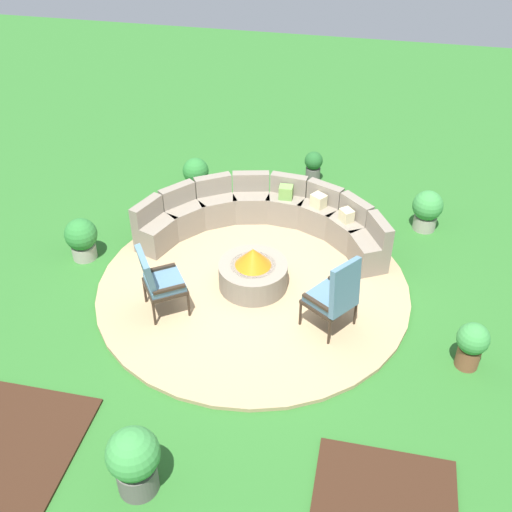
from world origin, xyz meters
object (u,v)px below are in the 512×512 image
lounge_chair_front_right (335,295)px  potted_plant_0 (313,165)px  curved_stone_bench (266,217)px  potted_plant_4 (472,344)px  fire_pit (253,272)px  potted_plant_3 (134,460)px  potted_plant_1 (196,175)px  potted_plant_2 (427,209)px  lounge_chair_front_left (158,280)px  potted_plant_5 (82,238)px

lounge_chair_front_right → potted_plant_0: lounge_chair_front_right is taller
curved_stone_bench → potted_plant_4: bearing=-36.6°
lounge_chair_front_right → potted_plant_4: lounge_chair_front_right is taller
fire_pit → potted_plant_3: bearing=-98.0°
potted_plant_1 → potted_plant_2: 4.05m
lounge_chair_front_left → potted_plant_5: lounge_chair_front_left is taller
fire_pit → potted_plant_1: (-1.57, 2.41, 0.08)m
fire_pit → lounge_chair_front_left: size_ratio=0.96×
potted_plant_4 → potted_plant_2: bearing=99.6°
curved_stone_bench → potted_plant_2: curved_stone_bench is taller
fire_pit → curved_stone_bench: size_ratio=0.25×
potted_plant_5 → curved_stone_bench: bearing=23.6°
lounge_chair_front_left → potted_plant_4: 4.13m
potted_plant_1 → potted_plant_3: bearing=-79.4°
potted_plant_3 → potted_plant_2: bearing=62.1°
potted_plant_4 → lounge_chair_front_right: bearing=171.3°
potted_plant_0 → potted_plant_3: potted_plant_3 is taller
lounge_chair_front_right → lounge_chair_front_left: bearing=127.5°
curved_stone_bench → lounge_chair_front_left: bearing=-116.1°
potted_plant_3 → potted_plant_4: size_ratio=1.27×
lounge_chair_front_left → potted_plant_2: 4.65m
lounge_chair_front_left → curved_stone_bench: bearing=119.5°
curved_stone_bench → potted_plant_5: curved_stone_bench is taller
potted_plant_5 → fire_pit: bearing=-4.0°
fire_pit → potted_plant_3: (-0.48, -3.43, 0.16)m
potted_plant_1 → lounge_chair_front_right: bearing=-47.4°
fire_pit → potted_plant_5: bearing=176.0°
curved_stone_bench → potted_plant_1: (-1.49, 1.05, 0.01)m
fire_pit → potted_plant_3: potted_plant_3 is taller
curved_stone_bench → potted_plant_4: (3.07, -2.28, 0.00)m
potted_plant_1 → potted_plant_3: 5.94m
curved_stone_bench → potted_plant_1: size_ratio=5.60×
potted_plant_3 → potted_plant_4: bearing=35.9°
curved_stone_bench → potted_plant_0: size_ratio=6.71×
fire_pit → potted_plant_1: bearing=123.1°
curved_stone_bench → lounge_chair_front_left: 2.41m
lounge_chair_front_left → potted_plant_1: size_ratio=1.49×
potted_plant_4 → potted_plant_0: bearing=121.2°
potted_plant_1 → potted_plant_2: size_ratio=1.01×
potted_plant_1 → potted_plant_5: bearing=-118.0°
curved_stone_bench → potted_plant_0: curved_stone_bench is taller
potted_plant_2 → potted_plant_4: bearing=-80.4°
lounge_chair_front_right → potted_plant_4: size_ratio=1.72×
lounge_chair_front_right → potted_plant_5: lounge_chair_front_right is taller
fire_pit → curved_stone_bench: 1.36m
potted_plant_2 → potted_plant_3: bearing=-117.9°
lounge_chair_front_left → lounge_chair_front_right: 2.38m
lounge_chair_front_left → potted_plant_4: bearing=53.9°
potted_plant_3 → potted_plant_4: potted_plant_3 is taller
lounge_chair_front_left → potted_plant_1: 3.24m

